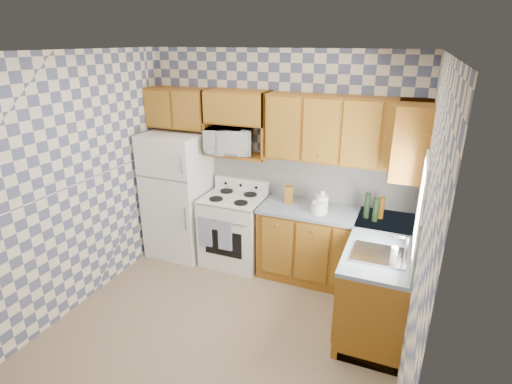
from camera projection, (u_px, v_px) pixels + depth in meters
floor at (224, 328)px, 4.12m from camera, size 3.40×3.40×0.00m
back_wall at (278, 162)px, 5.02m from camera, size 3.40×0.02×2.70m
right_wall at (420, 241)px, 3.04m from camera, size 0.02×3.20×2.70m
backsplash_back at (308, 177)px, 4.92m from camera, size 2.60×0.02×0.56m
backsplash_right at (418, 218)px, 3.79m from camera, size 0.02×1.60×0.56m
refrigerator at (178, 195)px, 5.34m from camera, size 0.75×0.70×1.68m
stove_body at (234, 230)px, 5.22m from camera, size 0.76×0.65×0.90m
cooktop at (233, 198)px, 5.06m from camera, size 0.76×0.65×0.02m
backguard at (242, 184)px, 5.26m from camera, size 0.76×0.08×0.17m
dish_towel_left at (205, 232)px, 4.97m from camera, size 0.18×0.02×0.38m
dish_towel_right at (225, 236)px, 4.88m from camera, size 0.18×0.02×0.38m
base_cabinets_back at (333, 248)px, 4.80m from camera, size 1.75×0.60×0.88m
base_cabinets_right at (378, 280)px, 4.16m from camera, size 0.60×1.60×0.88m
countertop_back at (335, 213)px, 4.63m from camera, size 1.77×0.63×0.04m
countertop_right at (382, 241)px, 4.00m from camera, size 0.63×1.60×0.04m
upper_cabinets_back at (344, 130)px, 4.41m from camera, size 1.75×0.33×0.74m
upper_cabinets_fridge at (179, 108)px, 5.10m from camera, size 0.82×0.33×0.50m
upper_cabinets_right at (412, 139)px, 4.00m from camera, size 0.33×0.70×0.74m
microwave_shelf at (238, 155)px, 5.01m from camera, size 0.80×0.33×0.03m
microwave at (229, 141)px, 4.97m from camera, size 0.67×0.54×0.32m
sink at (379, 255)px, 3.69m from camera, size 0.48×0.40×0.03m
window at (421, 207)px, 3.40m from camera, size 0.02×0.66×0.86m
bottle_0 at (367, 206)px, 4.43m from camera, size 0.06×0.06×0.29m
bottle_1 at (376, 210)px, 4.34m from camera, size 0.06×0.06×0.27m
bottle_2 at (381, 208)px, 4.42m from camera, size 0.06×0.06×0.25m
knife_block at (289, 194)px, 4.84m from camera, size 0.12×0.12×0.21m
electric_kettle at (322, 203)px, 4.64m from camera, size 0.15×0.15×0.18m
food_containers at (319, 207)px, 4.58m from camera, size 0.19×0.19×0.13m
soap_bottle at (394, 256)px, 3.52m from camera, size 0.06×0.06×0.17m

